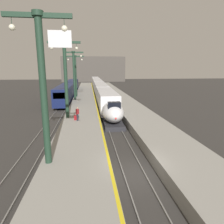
# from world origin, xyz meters

# --- Properties ---
(ground_plane) EXTENTS (260.00, 260.00, 0.00)m
(ground_plane) POSITION_xyz_m (0.00, 0.00, 0.00)
(ground_plane) COLOR #33302D
(platform_left) EXTENTS (4.80, 110.00, 1.05)m
(platform_left) POSITION_xyz_m (-4.05, 24.75, 0.53)
(platform_left) COLOR gray
(platform_left) RESTS_ON ground
(platform_right) EXTENTS (4.80, 110.00, 1.05)m
(platform_right) POSITION_xyz_m (4.05, 24.75, 0.53)
(platform_right) COLOR gray
(platform_right) RESTS_ON ground
(platform_left_safety_stripe) EXTENTS (0.20, 107.80, 0.01)m
(platform_left_safety_stripe) POSITION_xyz_m (-1.77, 24.75, 1.05)
(platform_left_safety_stripe) COLOR yellow
(platform_left_safety_stripe) RESTS_ON platform_left
(rail_main_left) EXTENTS (0.08, 110.00, 0.12)m
(rail_main_left) POSITION_xyz_m (-0.75, 27.50, 0.06)
(rail_main_left) COLOR slate
(rail_main_left) RESTS_ON ground
(rail_main_right) EXTENTS (0.08, 110.00, 0.12)m
(rail_main_right) POSITION_xyz_m (0.75, 27.50, 0.06)
(rail_main_right) COLOR slate
(rail_main_right) RESTS_ON ground
(rail_secondary_left) EXTENTS (0.08, 110.00, 0.12)m
(rail_secondary_left) POSITION_xyz_m (-8.85, 27.50, 0.06)
(rail_secondary_left) COLOR slate
(rail_secondary_left) RESTS_ON ground
(rail_secondary_right) EXTENTS (0.08, 110.00, 0.12)m
(rail_secondary_right) POSITION_xyz_m (-7.35, 27.50, 0.06)
(rail_secondary_right) COLOR slate
(rail_secondary_right) RESTS_ON ground
(highspeed_train_main) EXTENTS (2.92, 74.75, 3.60)m
(highspeed_train_main) POSITION_xyz_m (0.00, 46.21, 1.98)
(highspeed_train_main) COLOR silver
(highspeed_train_main) RESTS_ON ground
(regional_train_adjacent) EXTENTS (2.85, 36.60, 3.80)m
(regional_train_adjacent) POSITION_xyz_m (-8.10, 40.51, 2.13)
(regional_train_adjacent) COLOR #141E4C
(regional_train_adjacent) RESTS_ON ground
(station_column_near) EXTENTS (4.00, 0.68, 9.60)m
(station_column_near) POSITION_xyz_m (-5.85, 0.54, 6.90)
(station_column_near) COLOR #1E3828
(station_column_near) RESTS_ON platform_left
(station_column_mid) EXTENTS (4.00, 0.68, 9.70)m
(station_column_mid) POSITION_xyz_m (-5.90, 13.43, 6.85)
(station_column_mid) COLOR #1E3828
(station_column_mid) RESTS_ON platform_left
(station_column_far) EXTENTS (4.00, 0.68, 9.70)m
(station_column_far) POSITION_xyz_m (-5.90, 28.79, 6.85)
(station_column_far) COLOR #1E3828
(station_column_far) RESTS_ON platform_left
(station_column_distant) EXTENTS (4.00, 0.68, 9.20)m
(station_column_distant) POSITION_xyz_m (-5.90, 33.56, 6.59)
(station_column_distant) COLOR #1E3828
(station_column_distant) RESTS_ON platform_left
(passenger_near_edge) EXTENTS (0.40, 0.48, 1.69)m
(passenger_near_edge) POSITION_xyz_m (-4.50, 11.52, 2.04)
(passenger_near_edge) COLOR #23232D
(passenger_near_edge) RESTS_ON platform_left
(rolling_suitcase) EXTENTS (0.40, 0.22, 0.98)m
(rolling_suitcase) POSITION_xyz_m (-4.76, 11.90, 1.35)
(rolling_suitcase) COLOR maroon
(rolling_suitcase) RESTS_ON platform_left
(terminus_back_wall) EXTENTS (36.00, 2.00, 14.00)m
(terminus_back_wall) POSITION_xyz_m (0.00, 102.00, 7.00)
(terminus_back_wall) COLOR #4C4742
(terminus_back_wall) RESTS_ON ground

